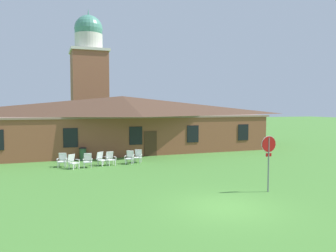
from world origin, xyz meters
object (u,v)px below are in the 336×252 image
(lawn_chair_middle, at_px, (101,158))
(lawn_chair_right_end, at_px, (111,158))
(lawn_chair_far_side, at_px, (130,157))
(stop_sign, at_px, (269,152))
(lawn_chair_near_door, at_px, (73,161))
(lawn_chair_by_porch, at_px, (62,160))
(lawn_chair_under_eave, at_px, (138,156))
(trash_bin, at_px, (83,154))
(lawn_chair_left_end, at_px, (88,160))

(lawn_chair_middle, distance_m, lawn_chair_right_end, 0.64)
(lawn_chair_right_end, height_order, lawn_chair_far_side, same)
(stop_sign, relative_size, lawn_chair_near_door, 2.87)
(lawn_chair_by_porch, distance_m, lawn_chair_far_side, 4.68)
(lawn_chair_under_eave, relative_size, trash_bin, 0.98)
(lawn_chair_under_eave, bearing_deg, trash_bin, 146.46)
(stop_sign, xyz_separation_m, lawn_chair_left_end, (-7.52, 9.69, -1.45))
(lawn_chair_right_end, bearing_deg, lawn_chair_left_end, -168.22)
(lawn_chair_left_end, height_order, lawn_chair_under_eave, same)
(stop_sign, bearing_deg, lawn_chair_under_eave, 109.97)
(lawn_chair_far_side, bearing_deg, lawn_chair_right_end, -179.17)
(lawn_chair_by_porch, xyz_separation_m, lawn_chair_near_door, (0.64, -0.88, 0.00))
(lawn_chair_right_end, relative_size, lawn_chair_under_eave, 1.00)
(lawn_chair_middle, bearing_deg, trash_bin, 109.60)
(lawn_chair_by_porch, bearing_deg, lawn_chair_right_end, -7.51)
(stop_sign, height_order, lawn_chair_near_door, stop_sign)
(lawn_chair_left_end, relative_size, lawn_chair_far_side, 1.00)
(lawn_chair_middle, relative_size, lawn_chair_far_side, 1.00)
(lawn_chair_left_end, bearing_deg, lawn_chair_far_side, 6.78)
(lawn_chair_left_end, distance_m, lawn_chair_far_side, 3.05)
(lawn_chair_middle, height_order, trash_bin, trash_bin)
(stop_sign, bearing_deg, lawn_chair_near_door, 131.65)
(lawn_chair_near_door, distance_m, lawn_chair_right_end, 2.66)
(stop_sign, relative_size, lawn_chair_under_eave, 2.87)
(stop_sign, bearing_deg, lawn_chair_far_side, 114.10)
(stop_sign, bearing_deg, lawn_chair_right_end, 120.43)
(stop_sign, height_order, lawn_chair_left_end, stop_sign)
(stop_sign, distance_m, trash_bin, 14.99)
(stop_sign, relative_size, lawn_chair_right_end, 2.87)
(stop_sign, height_order, trash_bin, stop_sign)
(lawn_chair_left_end, relative_size, trash_bin, 0.98)
(lawn_chair_far_side, bearing_deg, lawn_chair_middle, 179.39)
(lawn_chair_middle, relative_size, trash_bin, 0.98)
(lawn_chair_near_door, height_order, trash_bin, trash_bin)
(lawn_chair_far_side, relative_size, lawn_chair_under_eave, 1.00)
(stop_sign, bearing_deg, lawn_chair_middle, 122.95)
(lawn_chair_near_door, xyz_separation_m, trash_bin, (0.99, 3.31, -0.00))
(stop_sign, relative_size, lawn_chair_far_side, 2.87)
(lawn_chair_by_porch, relative_size, lawn_chair_near_door, 1.00)
(lawn_chair_near_door, distance_m, lawn_chair_under_eave, 4.81)
(lawn_chair_near_door, relative_size, lawn_chair_middle, 1.00)
(stop_sign, xyz_separation_m, lawn_chair_middle, (-6.53, 10.07, -1.45))
(lawn_chair_right_end, bearing_deg, lawn_chair_by_porch, 172.49)
(lawn_chair_left_end, bearing_deg, lawn_chair_under_eave, 10.70)
(lawn_chair_left_end, bearing_deg, stop_sign, -52.18)
(lawn_chair_by_porch, distance_m, lawn_chair_near_door, 1.09)
(lawn_chair_by_porch, xyz_separation_m, lawn_chair_under_eave, (5.38, -0.06, 0.00))
(lawn_chair_by_porch, relative_size, trash_bin, 0.98)
(lawn_chair_middle, bearing_deg, lawn_chair_under_eave, 6.76)
(lawn_chair_under_eave, bearing_deg, lawn_chair_by_porch, 179.34)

